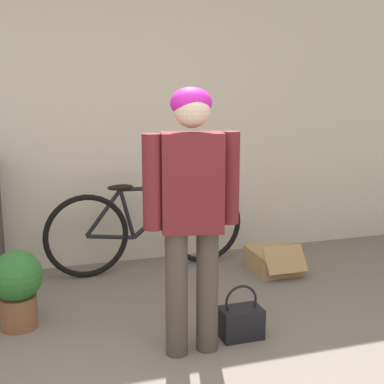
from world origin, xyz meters
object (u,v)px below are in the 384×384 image
(person, at_px, (192,200))
(bicycle, at_px, (148,228))
(potted_plant, at_px, (17,285))
(cardboard_box, at_px, (273,260))
(handbag, at_px, (241,321))

(person, bearing_deg, bicycle, 99.15)
(person, distance_m, bicycle, 1.59)
(person, height_order, bicycle, person)
(bicycle, height_order, potted_plant, bicycle)
(bicycle, height_order, cardboard_box, bicycle)
(bicycle, bearing_deg, cardboard_box, -22.41)
(bicycle, relative_size, cardboard_box, 3.36)
(person, height_order, potted_plant, person)
(bicycle, xyz_separation_m, potted_plant, (-1.06, -0.84, -0.08))
(bicycle, height_order, handbag, bicycle)
(handbag, height_order, potted_plant, potted_plant)
(bicycle, distance_m, cardboard_box, 1.11)
(person, height_order, handbag, person)
(bicycle, distance_m, potted_plant, 1.36)
(handbag, distance_m, potted_plant, 1.46)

